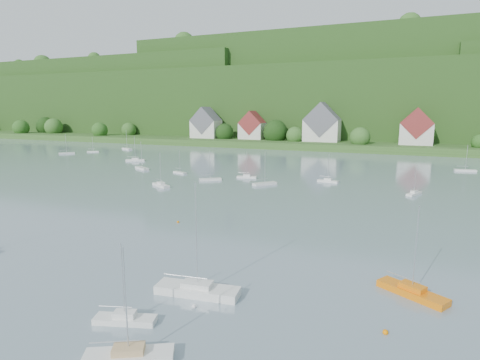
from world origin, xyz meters
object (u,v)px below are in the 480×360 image
object	(u,v)px
near_sailboat_3	(125,318)
near_sailboat_4	(197,289)
near_sailboat_5	(412,291)
near_sailboat_2	(129,355)

from	to	relation	value
near_sailboat_3	near_sailboat_4	distance (m)	7.54
near_sailboat_3	near_sailboat_5	xyz separation A→B (m)	(22.45, 14.54, 0.06)
near_sailboat_2	near_sailboat_4	size ratio (longest dim) A/B	0.77
near_sailboat_4	near_sailboat_2	bearing A→B (deg)	-95.46
near_sailboat_5	near_sailboat_4	bearing A→B (deg)	-127.49
near_sailboat_3	near_sailboat_2	bearing A→B (deg)	-65.71
near_sailboat_2	near_sailboat_4	xyz separation A→B (m)	(-0.35, 10.80, 0.08)
near_sailboat_3	near_sailboat_5	bearing A→B (deg)	15.53
near_sailboat_2	near_sailboat_4	distance (m)	10.80
near_sailboat_4	near_sailboat_3	bearing A→B (deg)	-122.37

